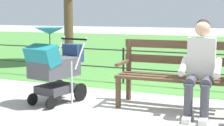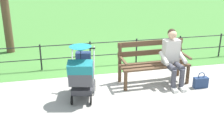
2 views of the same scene
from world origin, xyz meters
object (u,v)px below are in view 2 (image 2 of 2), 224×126
park_bench (153,60)px  stroller (82,72)px  person_on_bench (173,56)px  handbag (201,82)px

park_bench → stroller: (1.71, 0.50, 0.07)m
person_on_bench → handbag: person_on_bench is taller
stroller → park_bench: bearing=-163.6°
person_on_bench → park_bench: bearing=-30.1°
person_on_bench → stroller: size_ratio=1.11×
stroller → person_on_bench: bearing=-172.4°
person_on_bench → stroller: person_on_bench is taller
park_bench → handbag: size_ratio=4.37×
stroller → handbag: stroller is taller
person_on_bench → handbag: (-0.57, 0.33, -0.55)m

